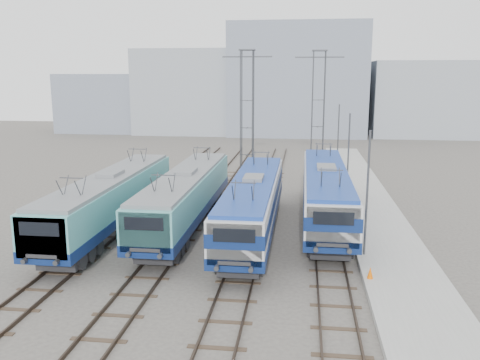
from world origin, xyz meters
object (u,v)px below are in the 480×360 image
at_px(catenary_tower_east, 318,109).
at_px(safety_cone, 370,273).
at_px(mast_front, 367,196).
at_px(locomotive_far_left, 110,198).
at_px(locomotive_far_right, 326,190).
at_px(locomotive_center_left, 186,195).
at_px(mast_rear, 338,140).
at_px(catenary_tower_west, 247,110).
at_px(mast_mid, 348,160).
at_px(locomotive_center_right, 253,201).

distance_m(catenary_tower_east, safety_cone, 26.16).
height_order(catenary_tower_east, mast_front, catenary_tower_east).
height_order(locomotive_far_left, safety_cone, locomotive_far_left).
height_order(locomotive_far_right, safety_cone, locomotive_far_right).
distance_m(locomotive_center_left, catenary_tower_east, 20.08).
bearing_deg(locomotive_far_right, mast_rear, 83.95).
bearing_deg(catenary_tower_west, locomotive_center_left, -98.25).
xyz_separation_m(locomotive_far_left, locomotive_center_left, (4.50, 1.41, -0.01)).
bearing_deg(mast_mid, mast_rear, 90.00).
distance_m(locomotive_center_left, locomotive_center_right, 4.66).
distance_m(locomotive_center_right, mast_mid, 10.88).
xyz_separation_m(locomotive_far_left, mast_mid, (15.35, 8.93, 1.28)).
bearing_deg(mast_mid, catenary_tower_east, 101.86).
xyz_separation_m(locomotive_center_right, mast_front, (6.35, -3.26, 1.26)).
height_order(mast_front, safety_cone, mast_front).
height_order(locomotive_center_left, locomotive_far_right, locomotive_far_right).
bearing_deg(catenary_tower_west, locomotive_far_right, -63.34).
bearing_deg(locomotive_far_left, mast_rear, 53.75).
bearing_deg(mast_mid, locomotive_far_left, -149.81).
xyz_separation_m(mast_front, mast_rear, (0.00, 24.00, 0.00)).
relative_size(locomotive_center_left, safety_cone, 31.94).
bearing_deg(locomotive_center_left, mast_rear, 60.93).
bearing_deg(locomotive_center_right, safety_cone, -46.66).
height_order(locomotive_center_right, catenary_tower_west, catenary_tower_west).
bearing_deg(locomotive_far_right, mast_front, -74.24).
distance_m(locomotive_far_left, safety_cone, 16.63).
height_order(locomotive_far_left, mast_front, mast_front).
relative_size(locomotive_far_left, mast_front, 2.54).
bearing_deg(catenary_tower_east, locomotive_far_left, -124.99).
xyz_separation_m(locomotive_far_left, locomotive_far_right, (13.50, 3.49, 0.11)).
distance_m(catenary_tower_east, mast_mid, 10.69).
distance_m(locomotive_far_left, locomotive_far_right, 13.94).
relative_size(locomotive_center_left, mast_front, 2.52).
xyz_separation_m(locomotive_far_left, catenary_tower_west, (6.75, 16.93, 4.43)).
bearing_deg(mast_mid, mast_front, -90.00).
bearing_deg(mast_front, locomotive_center_right, 152.85).
relative_size(locomotive_far_left, catenary_tower_west, 1.48).
height_order(locomotive_far_right, mast_front, mast_front).
height_order(locomotive_center_right, mast_front, mast_front).
relative_size(catenary_tower_west, safety_cone, 21.69).
distance_m(locomotive_far_right, mast_front, 6.91).
bearing_deg(locomotive_far_left, mast_front, -11.30).
height_order(mast_mid, safety_cone, mast_mid).
height_order(locomotive_center_right, catenary_tower_east, catenary_tower_east).
relative_size(locomotive_center_left, mast_rear, 2.52).
xyz_separation_m(locomotive_center_right, mast_mid, (6.35, 8.74, 1.26)).
bearing_deg(locomotive_center_left, mast_front, -22.45).
relative_size(locomotive_far_right, mast_front, 2.61).
xyz_separation_m(locomotive_far_left, safety_cone, (15.25, -6.43, -1.64)).
height_order(locomotive_center_right, mast_rear, mast_rear).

